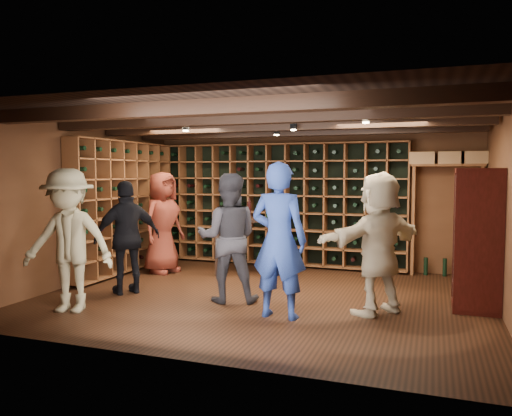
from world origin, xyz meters
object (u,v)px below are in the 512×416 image
(display_cabinet, at_px, (477,243))
(man_blue_shirt, at_px, (279,240))
(guest_khaki, at_px, (69,240))
(guest_beige, at_px, (379,243))
(tasting_table, at_px, (252,225))
(guest_red_floral, at_px, (163,223))
(guest_woman_black, at_px, (128,237))
(man_grey_suit, at_px, (228,238))

(display_cabinet, height_order, man_blue_shirt, man_blue_shirt)
(guest_khaki, relative_size, guest_beige, 1.02)
(tasting_table, bearing_deg, display_cabinet, -38.29)
(display_cabinet, relative_size, guest_red_floral, 1.01)
(display_cabinet, height_order, guest_woman_black, display_cabinet)
(man_grey_suit, bearing_deg, guest_red_floral, -56.47)
(guest_khaki, height_order, guest_beige, guest_khaki)
(man_blue_shirt, relative_size, tasting_table, 1.33)
(man_blue_shirt, relative_size, guest_red_floral, 1.07)
(display_cabinet, distance_m, guest_red_floral, 4.98)
(guest_beige, bearing_deg, display_cabinet, 152.95)
(guest_beige, bearing_deg, man_blue_shirt, -23.81)
(display_cabinet, distance_m, guest_khaki, 5.06)
(guest_khaki, distance_m, tasting_table, 3.27)
(man_grey_suit, xyz_separation_m, guest_beige, (1.95, 0.08, 0.01))
(display_cabinet, height_order, tasting_table, display_cabinet)
(tasting_table, bearing_deg, guest_woman_black, -138.80)
(man_grey_suit, height_order, tasting_table, man_grey_suit)
(man_blue_shirt, relative_size, guest_woman_black, 1.15)
(man_grey_suit, xyz_separation_m, guest_khaki, (-1.67, -1.11, 0.03))
(guest_red_floral, relative_size, guest_woman_black, 1.08)
(man_grey_suit, distance_m, guest_red_floral, 2.31)
(display_cabinet, bearing_deg, man_grey_suit, -169.12)
(guest_woman_black, relative_size, tasting_table, 1.16)
(man_blue_shirt, xyz_separation_m, guest_beige, (1.09, 0.57, -0.06))
(guest_beige, bearing_deg, tasting_table, -89.45)
(man_blue_shirt, height_order, guest_red_floral, man_blue_shirt)
(guest_woman_black, xyz_separation_m, guest_beige, (3.48, 0.15, 0.06))
(guest_woman_black, distance_m, guest_khaki, 1.06)
(guest_woman_black, relative_size, guest_khaki, 0.91)
(display_cabinet, relative_size, guest_beige, 1.01)
(man_blue_shirt, xyz_separation_m, guest_khaki, (-2.53, -0.62, -0.04))
(guest_woman_black, bearing_deg, man_blue_shirt, 119.31)
(guest_woman_black, height_order, guest_beige, guest_beige)
(guest_woman_black, bearing_deg, guest_beige, 131.85)
(guest_khaki, bearing_deg, guest_woman_black, 68.89)
(guest_beige, bearing_deg, guest_woman_black, -48.94)
(guest_red_floral, bearing_deg, man_grey_suit, -115.17)
(display_cabinet, height_order, man_grey_suit, display_cabinet)
(guest_red_floral, height_order, guest_khaki, guest_khaki)
(man_blue_shirt, bearing_deg, man_grey_suit, -26.71)
(display_cabinet, bearing_deg, guest_khaki, -160.27)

